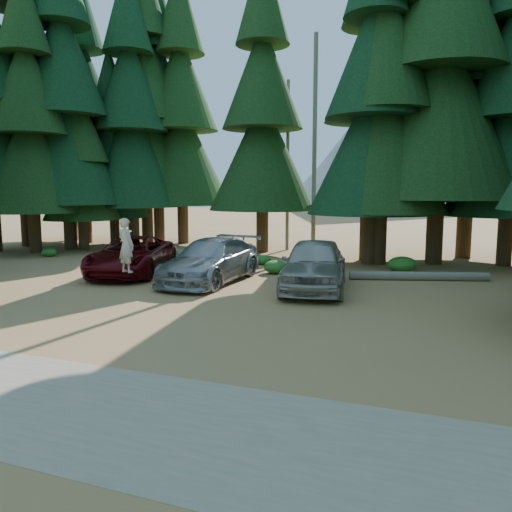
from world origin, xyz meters
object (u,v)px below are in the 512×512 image
object	(u,v)px
log_mid	(295,268)
red_pickup	(132,256)
silver_minivan_right	(314,264)
log_right	(419,276)
log_left	(142,263)
frisbee_player	(126,245)
silver_minivan_center	(211,260)

from	to	relation	value
log_mid	red_pickup	bearing A→B (deg)	-121.99
silver_minivan_right	log_right	bearing A→B (deg)	33.69
log_left	log_mid	size ratio (longest dim) A/B	1.16
red_pickup	silver_minivan_right	bearing A→B (deg)	-19.49
frisbee_player	log_right	bearing A→B (deg)	-133.82
red_pickup	silver_minivan_center	size ratio (longest dim) A/B	1.00
log_left	log_mid	xyz separation A→B (m)	(7.18, 1.26, -0.00)
silver_minivan_center	log_right	bearing A→B (deg)	23.48
silver_minivan_right	log_left	world-z (taller)	silver_minivan_right
log_right	frisbee_player	bearing A→B (deg)	-167.67
frisbee_player	log_right	distance (m)	11.52
red_pickup	silver_minivan_right	size ratio (longest dim) A/B	1.06
log_left	red_pickup	bearing A→B (deg)	-90.27
silver_minivan_center	frisbee_player	distance (m)	3.37
silver_minivan_center	red_pickup	bearing A→B (deg)	175.44
frisbee_player	log_right	world-z (taller)	frisbee_player
frisbee_player	silver_minivan_right	bearing A→B (deg)	-143.91
silver_minivan_center	log_left	bearing A→B (deg)	154.29
silver_minivan_center	silver_minivan_right	world-z (taller)	silver_minivan_right
silver_minivan_right	log_left	xyz separation A→B (m)	(-9.01, 2.53, -0.79)
red_pickup	frisbee_player	xyz separation A→B (m)	(1.67, -2.74, 0.80)
red_pickup	log_right	distance (m)	12.01
log_mid	log_right	world-z (taller)	log_right
red_pickup	silver_minivan_center	xyz separation A→B (m)	(3.96, -0.38, 0.04)
log_mid	log_right	size ratio (longest dim) A/B	0.63
silver_minivan_center	log_right	size ratio (longest dim) A/B	1.06
red_pickup	silver_minivan_center	world-z (taller)	silver_minivan_center
silver_minivan_right	log_mid	xyz separation A→B (m)	(-1.83, 3.78, -0.79)
red_pickup	frisbee_player	distance (m)	3.31
log_mid	silver_minivan_right	bearing A→B (deg)	-33.57
frisbee_player	log_left	distance (m)	5.58
silver_minivan_center	frisbee_player	bearing A→B (deg)	-133.18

